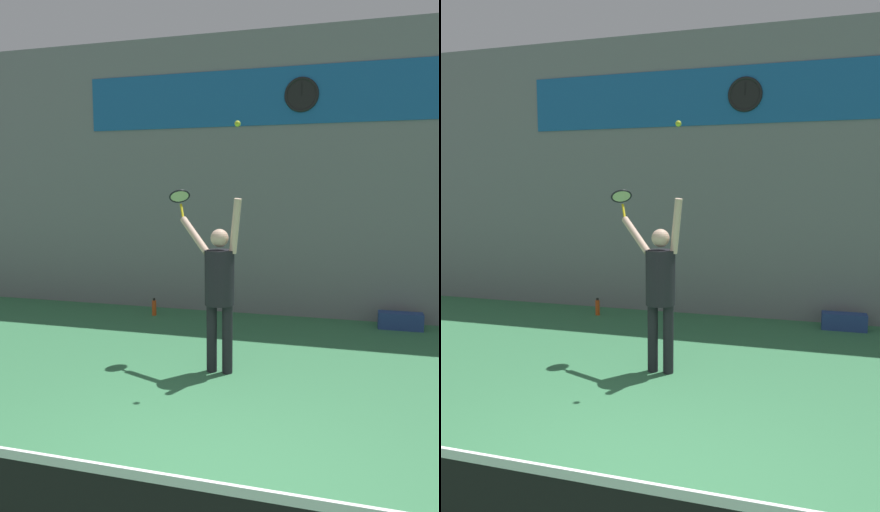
% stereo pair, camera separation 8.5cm
% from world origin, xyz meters
% --- Properties ---
extents(ground_plane, '(18.00, 18.00, 0.00)m').
position_xyz_m(ground_plane, '(0.00, 0.00, 0.00)').
color(ground_plane, '#387A4C').
extents(back_wall, '(18.00, 0.10, 5.00)m').
position_xyz_m(back_wall, '(0.00, 5.81, 2.50)').
color(back_wall, slate).
rests_on(back_wall, ground_plane).
extents(sponsor_banner, '(7.65, 0.02, 0.96)m').
position_xyz_m(sponsor_banner, '(0.00, 5.75, 3.86)').
color(sponsor_banner, '#195B9E').
extents(scoreboard_clock, '(0.59, 0.05, 0.59)m').
position_xyz_m(scoreboard_clock, '(0.14, 5.73, 3.86)').
color(scoreboard_clock, black).
extents(tennis_player, '(0.94, 0.58, 2.16)m').
position_xyz_m(tennis_player, '(-0.47, 2.71, 1.12)').
color(tennis_player, black).
rests_on(tennis_player, ground_plane).
extents(tennis_racket, '(0.37, 0.38, 0.39)m').
position_xyz_m(tennis_racket, '(-1.16, 3.22, 2.15)').
color(tennis_racket, yellow).
extents(tennis_ball, '(0.07, 0.07, 0.07)m').
position_xyz_m(tennis_ball, '(-0.22, 2.61, 3.00)').
color(tennis_ball, '#CCDB2D').
extents(water_bottle, '(0.08, 0.08, 0.32)m').
position_xyz_m(water_bottle, '(-2.38, 5.15, 0.14)').
color(water_bottle, '#D84C19').
rests_on(water_bottle, ground_plane).
extents(equipment_bag, '(0.70, 0.24, 0.27)m').
position_xyz_m(equipment_bag, '(1.85, 5.38, 0.14)').
color(equipment_bag, navy).
rests_on(equipment_bag, ground_plane).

